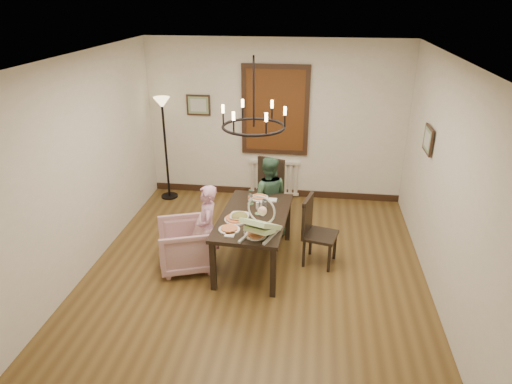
% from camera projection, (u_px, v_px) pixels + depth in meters
% --- Properties ---
extents(room_shell, '(4.51, 5.00, 2.81)m').
position_uv_depth(room_shell, '(260.00, 163.00, 6.00)').
color(room_shell, brown).
rests_on(room_shell, ground).
extents(dining_table, '(0.96, 1.61, 0.73)m').
position_uv_depth(dining_table, '(254.00, 221.00, 6.13)').
color(dining_table, black).
rests_on(dining_table, room_shell).
extents(chair_far, '(0.59, 0.59, 1.06)m').
position_uv_depth(chair_far, '(265.00, 192.00, 7.28)').
color(chair_far, black).
rests_on(chair_far, room_shell).
extents(chair_right, '(0.52, 0.52, 0.97)m').
position_uv_depth(chair_right, '(321.00, 232.00, 6.18)').
color(chair_right, black).
rests_on(chair_right, room_shell).
extents(armchair, '(0.92, 0.91, 0.66)m').
position_uv_depth(armchair, '(186.00, 245.00, 6.16)').
color(armchair, '#C899A5').
rests_on(armchair, room_shell).
extents(elderly_woman, '(0.32, 0.41, 1.00)m').
position_uv_depth(elderly_woman, '(208.00, 235.00, 6.06)').
color(elderly_woman, '#C88DAA').
rests_on(elderly_woman, room_shell).
extents(seated_man, '(0.52, 0.41, 1.04)m').
position_uv_depth(seated_man, '(268.00, 202.00, 6.96)').
color(seated_man, '#385E44').
rests_on(seated_man, room_shell).
extents(baby_bouncer, '(0.56, 0.65, 0.35)m').
position_uv_depth(baby_bouncer, '(261.00, 223.00, 5.52)').
color(baby_bouncer, '#C8EAA1').
rests_on(baby_bouncer, dining_table).
extents(salad_bowl, '(0.31, 0.31, 0.08)m').
position_uv_depth(salad_bowl, '(240.00, 217.00, 5.97)').
color(salad_bowl, white).
rests_on(salad_bowl, dining_table).
extents(pizza_platter, '(0.31, 0.31, 0.04)m').
position_uv_depth(pizza_platter, '(236.00, 219.00, 5.95)').
color(pizza_platter, tan).
rests_on(pizza_platter, dining_table).
extents(drinking_glass, '(0.07, 0.07, 0.13)m').
position_uv_depth(drinking_glass, '(263.00, 211.00, 6.06)').
color(drinking_glass, silver).
rests_on(drinking_glass, dining_table).
extents(window_blinds, '(1.00, 0.03, 1.40)m').
position_uv_depth(window_blinds, '(275.00, 110.00, 7.82)').
color(window_blinds, '#552811').
rests_on(window_blinds, room_shell).
extents(radiator, '(0.92, 0.12, 0.62)m').
position_uv_depth(radiator, '(274.00, 178.00, 8.34)').
color(radiator, silver).
rests_on(radiator, room_shell).
extents(picture_back, '(0.42, 0.03, 0.36)m').
position_uv_depth(picture_back, '(198.00, 105.00, 7.97)').
color(picture_back, black).
rests_on(picture_back, room_shell).
extents(picture_right, '(0.03, 0.42, 0.36)m').
position_uv_depth(picture_right, '(428.00, 140.00, 6.11)').
color(picture_right, black).
rests_on(picture_right, room_shell).
extents(floor_lamp, '(0.30, 0.30, 1.80)m').
position_uv_depth(floor_lamp, '(166.00, 150.00, 8.05)').
color(floor_lamp, black).
rests_on(floor_lamp, room_shell).
extents(chandelier, '(0.80, 0.80, 0.04)m').
position_uv_depth(chandelier, '(254.00, 127.00, 5.60)').
color(chandelier, black).
rests_on(chandelier, room_shell).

